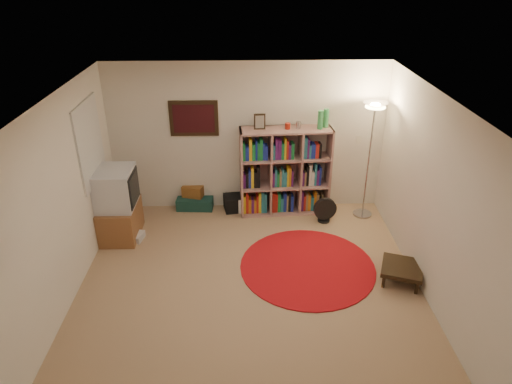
# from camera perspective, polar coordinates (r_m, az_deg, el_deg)

# --- Properties ---
(room) EXTENTS (4.54, 4.54, 2.54)m
(room) POSITION_cam_1_polar(r_m,az_deg,el_deg) (5.52, -1.45, -1.15)
(room) COLOR #9F7E5D
(room) RESTS_ON ground
(bookshelf) EXTENTS (1.50, 0.51, 1.77)m
(bookshelf) POSITION_cam_1_polar(r_m,az_deg,el_deg) (7.57, 3.47, 2.44)
(bookshelf) COLOR #A6766E
(bookshelf) RESTS_ON ground
(floor_lamp) EXTENTS (0.40, 0.40, 1.95)m
(floor_lamp) POSITION_cam_1_polar(r_m,az_deg,el_deg) (7.31, 14.45, 8.29)
(floor_lamp) COLOR #ACAAAF
(floor_lamp) RESTS_ON ground
(floor_fan) EXTENTS (0.38, 0.22, 0.43)m
(floor_fan) POSITION_cam_1_polar(r_m,az_deg,el_deg) (7.53, 8.59, -2.26)
(floor_fan) COLOR black
(floor_fan) RESTS_ON ground
(tv_stand) EXTENTS (0.56, 0.77, 1.13)m
(tv_stand) POSITION_cam_1_polar(r_m,az_deg,el_deg) (7.22, -16.82, -1.58)
(tv_stand) COLOR brown
(tv_stand) RESTS_ON ground
(dvd_box) EXTENTS (0.36, 0.31, 0.10)m
(dvd_box) POSITION_cam_1_polar(r_m,az_deg,el_deg) (7.32, -15.16, -5.37)
(dvd_box) COLOR silver
(dvd_box) RESTS_ON ground
(suitcase) EXTENTS (0.64, 0.44, 0.20)m
(suitcase) POSITION_cam_1_polar(r_m,az_deg,el_deg) (8.01, -7.57, -1.21)
(suitcase) COLOR #143731
(suitcase) RESTS_ON ground
(wicker_basket) EXTENTS (0.40, 0.34, 0.20)m
(wicker_basket) POSITION_cam_1_polar(r_m,az_deg,el_deg) (7.96, -7.82, 0.18)
(wicker_basket) COLOR brown
(wicker_basket) RESTS_ON suitcase
(duffel_bag) EXTENTS (0.44, 0.39, 0.27)m
(duffel_bag) POSITION_cam_1_polar(r_m,az_deg,el_deg) (7.85, -2.57, -1.33)
(duffel_bag) COLOR black
(duffel_bag) RESTS_ON ground
(paper_towel) EXTENTS (0.16, 0.16, 0.26)m
(paper_towel) POSITION_cam_1_polar(r_m,az_deg,el_deg) (7.76, -1.94, -1.70)
(paper_towel) COLOR white
(paper_towel) RESTS_ON ground
(red_rug) EXTENTS (1.90, 1.90, 0.02)m
(red_rug) POSITION_cam_1_polar(r_m,az_deg,el_deg) (6.55, 6.45, -9.20)
(red_rug) COLOR #9A0B12
(red_rug) RESTS_ON ground
(side_table) EXTENTS (0.67, 0.67, 0.24)m
(side_table) POSITION_cam_1_polar(r_m,az_deg,el_deg) (6.45, 17.78, -9.09)
(side_table) COLOR black
(side_table) RESTS_ON ground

